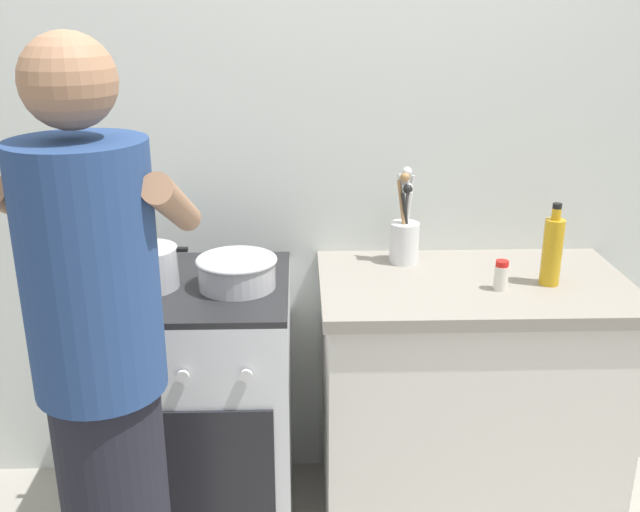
# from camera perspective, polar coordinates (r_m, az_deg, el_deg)

# --- Properties ---
(back_wall) EXTENTS (3.20, 0.10, 2.50)m
(back_wall) POSITION_cam_1_polar(r_m,az_deg,el_deg) (2.56, 3.13, 8.18)
(back_wall) COLOR silver
(back_wall) RESTS_ON ground
(countertop) EXTENTS (1.00, 0.60, 0.90)m
(countertop) POSITION_cam_1_polar(r_m,az_deg,el_deg) (2.58, 11.37, -11.19)
(countertop) COLOR silver
(countertop) RESTS_ON ground
(stove_range) EXTENTS (0.60, 0.62, 0.90)m
(stove_range) POSITION_cam_1_polar(r_m,az_deg,el_deg) (2.54, -9.27, -11.65)
(stove_range) COLOR silver
(stove_range) RESTS_ON ground
(pot) EXTENTS (0.26, 0.19, 0.13)m
(pot) POSITION_cam_1_polar(r_m,az_deg,el_deg) (2.32, -13.45, -0.89)
(pot) COLOR #B2B2B7
(pot) RESTS_ON stove_range
(mixing_bowl) EXTENTS (0.26, 0.26, 0.10)m
(mixing_bowl) POSITION_cam_1_polar(r_m,az_deg,el_deg) (2.28, -6.55, -1.19)
(mixing_bowl) COLOR #B7B7BC
(mixing_bowl) RESTS_ON stove_range
(utensil_crock) EXTENTS (0.10, 0.10, 0.33)m
(utensil_crock) POSITION_cam_1_polar(r_m,az_deg,el_deg) (2.48, 6.67, 1.79)
(utensil_crock) COLOR silver
(utensil_crock) RESTS_ON countertop
(spice_bottle) EXTENTS (0.04, 0.04, 0.10)m
(spice_bottle) POSITION_cam_1_polar(r_m,az_deg,el_deg) (2.31, 14.06, -1.50)
(spice_bottle) COLOR silver
(spice_bottle) RESTS_ON countertop
(oil_bottle) EXTENTS (0.06, 0.06, 0.27)m
(oil_bottle) POSITION_cam_1_polar(r_m,az_deg,el_deg) (2.38, 17.79, 0.42)
(oil_bottle) COLOR gold
(oil_bottle) RESTS_ON countertop
(person) EXTENTS (0.41, 0.50, 1.70)m
(person) POSITION_cam_1_polar(r_m,az_deg,el_deg) (1.82, -16.52, -10.81)
(person) COLOR black
(person) RESTS_ON ground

